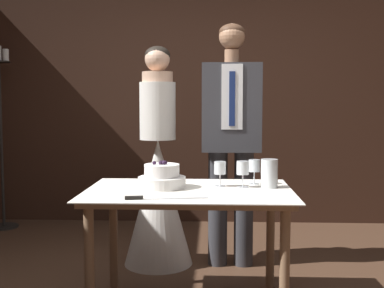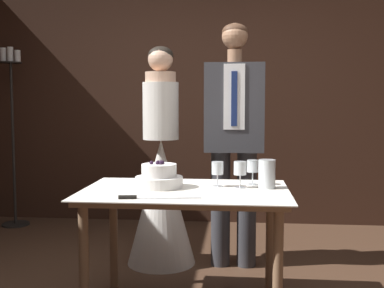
{
  "view_description": "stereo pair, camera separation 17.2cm",
  "coord_description": "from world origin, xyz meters",
  "px_view_note": "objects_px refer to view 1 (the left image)",
  "views": [
    {
      "loc": [
        0.22,
        -2.86,
        1.28
      ],
      "look_at": [
        0.08,
        0.44,
        0.99
      ],
      "focal_mm": 45.0,
      "sensor_mm": 36.0,
      "label": 1
    },
    {
      "loc": [
        0.39,
        -2.85,
        1.28
      ],
      "look_at": [
        0.08,
        0.44,
        0.99
      ],
      "focal_mm": 45.0,
      "sensor_mm": 36.0,
      "label": 2
    }
  ],
  "objects_px": {
    "cake_table": "(189,204)",
    "wine_glass_middle": "(254,167)",
    "cake_knife": "(151,198)",
    "hurricane_candle": "(269,174)",
    "groom": "(231,132)",
    "candle_stand": "(1,135)",
    "bride": "(158,186)",
    "tiered_cake": "(162,178)",
    "wine_glass_near": "(243,169)",
    "wine_glass_far": "(220,169)"
  },
  "relations": [
    {
      "from": "cake_knife",
      "to": "candle_stand",
      "type": "relative_size",
      "value": 0.25
    },
    {
      "from": "tiered_cake",
      "to": "wine_glass_near",
      "type": "distance_m",
      "value": 0.5
    },
    {
      "from": "cake_table",
      "to": "groom",
      "type": "distance_m",
      "value": 0.98
    },
    {
      "from": "hurricane_candle",
      "to": "groom",
      "type": "distance_m",
      "value": 0.81
    },
    {
      "from": "bride",
      "to": "hurricane_candle",
      "type": "bearing_deg",
      "value": -43.94
    },
    {
      "from": "wine_glass_near",
      "to": "wine_glass_middle",
      "type": "bearing_deg",
      "value": 55.75
    },
    {
      "from": "cake_table",
      "to": "wine_glass_middle",
      "type": "bearing_deg",
      "value": 27.3
    },
    {
      "from": "tiered_cake",
      "to": "wine_glass_near",
      "type": "height_order",
      "value": "tiered_cake"
    },
    {
      "from": "cake_knife",
      "to": "cake_table",
      "type": "bearing_deg",
      "value": 48.49
    },
    {
      "from": "candle_stand",
      "to": "cake_table",
      "type": "bearing_deg",
      "value": -43.26
    },
    {
      "from": "wine_glass_near",
      "to": "candle_stand",
      "type": "bearing_deg",
      "value": 142.5
    },
    {
      "from": "cake_table",
      "to": "candle_stand",
      "type": "xyz_separation_m",
      "value": [
        -2.0,
        1.88,
        0.3
      ]
    },
    {
      "from": "wine_glass_near",
      "to": "wine_glass_middle",
      "type": "relative_size",
      "value": 1.03
    },
    {
      "from": "wine_glass_middle",
      "to": "tiered_cake",
      "type": "bearing_deg",
      "value": -165.22
    },
    {
      "from": "cake_table",
      "to": "wine_glass_middle",
      "type": "xyz_separation_m",
      "value": [
        0.41,
        0.21,
        0.21
      ]
    },
    {
      "from": "cake_knife",
      "to": "groom",
      "type": "distance_m",
      "value": 1.28
    },
    {
      "from": "cake_knife",
      "to": "hurricane_candle",
      "type": "relative_size",
      "value": 2.57
    },
    {
      "from": "groom",
      "to": "candle_stand",
      "type": "height_order",
      "value": "groom"
    },
    {
      "from": "wine_glass_far",
      "to": "candle_stand",
      "type": "distance_m",
      "value": 2.81
    },
    {
      "from": "wine_glass_middle",
      "to": "cake_table",
      "type": "bearing_deg",
      "value": -152.7
    },
    {
      "from": "wine_glass_near",
      "to": "tiered_cake",
      "type": "bearing_deg",
      "value": -176.03
    },
    {
      "from": "candle_stand",
      "to": "wine_glass_far",
      "type": "bearing_deg",
      "value": -38.77
    },
    {
      "from": "wine_glass_near",
      "to": "bride",
      "type": "xyz_separation_m",
      "value": [
        -0.62,
        0.75,
        -0.24
      ]
    },
    {
      "from": "wine_glass_far",
      "to": "bride",
      "type": "xyz_separation_m",
      "value": [
        -0.48,
        0.72,
        -0.24
      ]
    },
    {
      "from": "cake_table",
      "to": "wine_glass_far",
      "type": "relative_size",
      "value": 7.92
    },
    {
      "from": "cake_table",
      "to": "wine_glass_middle",
      "type": "height_order",
      "value": "wine_glass_middle"
    },
    {
      "from": "wine_glass_middle",
      "to": "hurricane_candle",
      "type": "relative_size",
      "value": 0.9
    },
    {
      "from": "tiered_cake",
      "to": "wine_glass_near",
      "type": "xyz_separation_m",
      "value": [
        0.5,
        0.03,
        0.05
      ]
    },
    {
      "from": "tiered_cake",
      "to": "wine_glass_near",
      "type": "relative_size",
      "value": 1.79
    },
    {
      "from": "hurricane_candle",
      "to": "wine_glass_far",
      "type": "bearing_deg",
      "value": 174.83
    },
    {
      "from": "wine_glass_middle",
      "to": "bride",
      "type": "relative_size",
      "value": 0.09
    },
    {
      "from": "cake_knife",
      "to": "hurricane_candle",
      "type": "bearing_deg",
      "value": 21.27
    },
    {
      "from": "cake_table",
      "to": "groom",
      "type": "xyz_separation_m",
      "value": [
        0.29,
        0.85,
        0.39
      ]
    },
    {
      "from": "cake_knife",
      "to": "wine_glass_near",
      "type": "height_order",
      "value": "wine_glass_near"
    },
    {
      "from": "candle_stand",
      "to": "bride",
      "type": "bearing_deg",
      "value": -31.08
    },
    {
      "from": "candle_stand",
      "to": "wine_glass_middle",
      "type": "bearing_deg",
      "value": -34.69
    },
    {
      "from": "wine_glass_near",
      "to": "hurricane_candle",
      "type": "bearing_deg",
      "value": 0.69
    },
    {
      "from": "groom",
      "to": "wine_glass_near",
      "type": "bearing_deg",
      "value": -86.61
    },
    {
      "from": "tiered_cake",
      "to": "wine_glass_far",
      "type": "height_order",
      "value": "tiered_cake"
    },
    {
      "from": "cake_table",
      "to": "candle_stand",
      "type": "relative_size",
      "value": 0.68
    },
    {
      "from": "cake_knife",
      "to": "bride",
      "type": "height_order",
      "value": "bride"
    },
    {
      "from": "cake_knife",
      "to": "candle_stand",
      "type": "bearing_deg",
      "value": 120.84
    },
    {
      "from": "cake_knife",
      "to": "hurricane_candle",
      "type": "xyz_separation_m",
      "value": [
        0.69,
        0.4,
        0.08
      ]
    },
    {
      "from": "wine_glass_far",
      "to": "hurricane_candle",
      "type": "relative_size",
      "value": 0.89
    },
    {
      "from": "cake_knife",
      "to": "wine_glass_near",
      "type": "relative_size",
      "value": 2.76
    },
    {
      "from": "wine_glass_far",
      "to": "groom",
      "type": "distance_m",
      "value": 0.75
    },
    {
      "from": "tiered_cake",
      "to": "bride",
      "type": "height_order",
      "value": "bride"
    },
    {
      "from": "cake_knife",
      "to": "wine_glass_far",
      "type": "xyz_separation_m",
      "value": [
        0.38,
        0.43,
        0.1
      ]
    },
    {
      "from": "cake_table",
      "to": "wine_glass_far",
      "type": "height_order",
      "value": "wine_glass_far"
    },
    {
      "from": "cake_knife",
      "to": "bride",
      "type": "distance_m",
      "value": 1.16
    }
  ]
}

